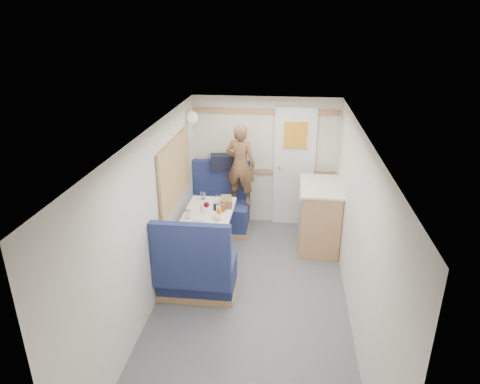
# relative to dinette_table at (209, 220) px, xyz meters

# --- Properties ---
(floor) EXTENTS (4.50, 4.50, 0.00)m
(floor) POSITION_rel_dinette_table_xyz_m (0.65, -1.00, -0.57)
(floor) COLOR #515156
(floor) RESTS_ON ground
(ceiling) EXTENTS (4.50, 4.50, 0.00)m
(ceiling) POSITION_rel_dinette_table_xyz_m (0.65, -1.00, 1.43)
(ceiling) COLOR silver
(ceiling) RESTS_ON wall_back
(wall_back) EXTENTS (2.20, 0.02, 2.00)m
(wall_back) POSITION_rel_dinette_table_xyz_m (0.65, 1.25, 0.43)
(wall_back) COLOR silver
(wall_back) RESTS_ON floor
(wall_left) EXTENTS (0.02, 4.50, 2.00)m
(wall_left) POSITION_rel_dinette_table_xyz_m (-0.45, -1.00, 0.43)
(wall_left) COLOR silver
(wall_left) RESTS_ON floor
(wall_right) EXTENTS (0.02, 4.50, 2.00)m
(wall_right) POSITION_rel_dinette_table_xyz_m (1.75, -1.00, 0.43)
(wall_right) COLOR silver
(wall_right) RESTS_ON floor
(oak_trim_low) EXTENTS (2.15, 0.02, 0.08)m
(oak_trim_low) POSITION_rel_dinette_table_xyz_m (0.65, 1.23, 0.28)
(oak_trim_low) COLOR #9F7F48
(oak_trim_low) RESTS_ON wall_back
(oak_trim_high) EXTENTS (2.15, 0.02, 0.08)m
(oak_trim_high) POSITION_rel_dinette_table_xyz_m (0.65, 1.23, 1.21)
(oak_trim_high) COLOR #9F7F48
(oak_trim_high) RESTS_ON wall_back
(side_window) EXTENTS (0.04, 1.30, 0.72)m
(side_window) POSITION_rel_dinette_table_xyz_m (-0.43, 0.00, 0.68)
(side_window) COLOR #A0A48B
(side_window) RESTS_ON wall_left
(rear_door) EXTENTS (0.62, 0.12, 1.86)m
(rear_door) POSITION_rel_dinette_table_xyz_m (1.10, 1.22, 0.41)
(rear_door) COLOR white
(rear_door) RESTS_ON wall_back
(dinette_table) EXTENTS (0.62, 0.92, 0.72)m
(dinette_table) POSITION_rel_dinette_table_xyz_m (0.00, 0.00, 0.00)
(dinette_table) COLOR white
(dinette_table) RESTS_ON floor
(bench_far) EXTENTS (0.90, 0.59, 1.05)m
(bench_far) POSITION_rel_dinette_table_xyz_m (-0.00, 0.86, -0.27)
(bench_far) COLOR navy
(bench_far) RESTS_ON floor
(bench_near) EXTENTS (0.90, 0.59, 1.05)m
(bench_near) POSITION_rel_dinette_table_xyz_m (-0.00, -0.86, -0.27)
(bench_near) COLOR navy
(bench_near) RESTS_ON floor
(ledge) EXTENTS (0.90, 0.14, 0.04)m
(ledge) POSITION_rel_dinette_table_xyz_m (-0.00, 1.12, 0.31)
(ledge) COLOR #9F7F48
(ledge) RESTS_ON bench_far
(dome_light) EXTENTS (0.20, 0.20, 0.20)m
(dome_light) POSITION_rel_dinette_table_xyz_m (-0.39, 0.85, 1.18)
(dome_light) COLOR white
(dome_light) RESTS_ON wall_left
(galley_counter) EXTENTS (0.57, 0.92, 0.92)m
(galley_counter) POSITION_rel_dinette_table_xyz_m (1.47, 0.55, -0.10)
(galley_counter) COLOR #9F7F48
(galley_counter) RESTS_ON floor
(person) EXTENTS (0.49, 0.37, 1.22)m
(person) POSITION_rel_dinette_table_xyz_m (0.32, 0.87, 0.49)
(person) COLOR brown
(person) RESTS_ON bench_far
(duffel_bag) EXTENTS (0.51, 0.31, 0.23)m
(duffel_bag) POSITION_rel_dinette_table_xyz_m (0.08, 1.12, 0.45)
(duffel_bag) COLOR black
(duffel_bag) RESTS_ON ledge
(tray) EXTENTS (0.37, 0.41, 0.02)m
(tray) POSITION_rel_dinette_table_xyz_m (0.04, -0.22, 0.16)
(tray) COLOR white
(tray) RESTS_ON dinette_table
(orange_fruit) EXTENTS (0.07, 0.07, 0.07)m
(orange_fruit) POSITION_rel_dinette_table_xyz_m (0.16, -0.12, 0.21)
(orange_fruit) COLOR orange
(orange_fruit) RESTS_ON tray
(cheese_block) EXTENTS (0.12, 0.10, 0.04)m
(cheese_block) POSITION_rel_dinette_table_xyz_m (0.16, -0.29, 0.19)
(cheese_block) COLOR #E2DA83
(cheese_block) RESTS_ON tray
(wine_glass) EXTENTS (0.08, 0.08, 0.17)m
(wine_glass) POSITION_rel_dinette_table_xyz_m (-0.01, -0.13, 0.28)
(wine_glass) COLOR white
(wine_glass) RESTS_ON dinette_table
(tumbler_left) EXTENTS (0.07, 0.07, 0.11)m
(tumbler_left) POSITION_rel_dinette_table_xyz_m (-0.22, -0.28, 0.21)
(tumbler_left) COLOR white
(tumbler_left) RESTS_ON dinette_table
(tumbler_mid) EXTENTS (0.07, 0.07, 0.11)m
(tumbler_mid) POSITION_rel_dinette_table_xyz_m (-0.15, 0.36, 0.21)
(tumbler_mid) COLOR silver
(tumbler_mid) RESTS_ON dinette_table
(tumbler_right) EXTENTS (0.07, 0.07, 0.11)m
(tumbler_right) POSITION_rel_dinette_table_xyz_m (0.08, 0.20, 0.21)
(tumbler_right) COLOR silver
(tumbler_right) RESTS_ON dinette_table
(beer_glass) EXTENTS (0.06, 0.06, 0.10)m
(beer_glass) POSITION_rel_dinette_table_xyz_m (0.19, -0.02, 0.20)
(beer_glass) COLOR #905114
(beer_glass) RESTS_ON dinette_table
(pepper_grinder) EXTENTS (0.04, 0.04, 0.10)m
(pepper_grinder) POSITION_rel_dinette_table_xyz_m (0.08, -0.04, 0.21)
(pepper_grinder) COLOR black
(pepper_grinder) RESTS_ON dinette_table
(salt_grinder) EXTENTS (0.04, 0.04, 0.10)m
(salt_grinder) POSITION_rel_dinette_table_xyz_m (-0.08, -0.07, 0.20)
(salt_grinder) COLOR silver
(salt_grinder) RESTS_ON dinette_table
(bread_loaf) EXTENTS (0.18, 0.28, 0.11)m
(bread_loaf) POSITION_rel_dinette_table_xyz_m (0.21, 0.17, 0.21)
(bread_loaf) COLOR olive
(bread_loaf) RESTS_ON dinette_table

